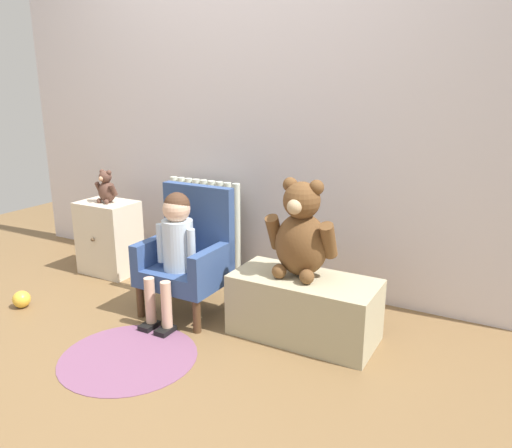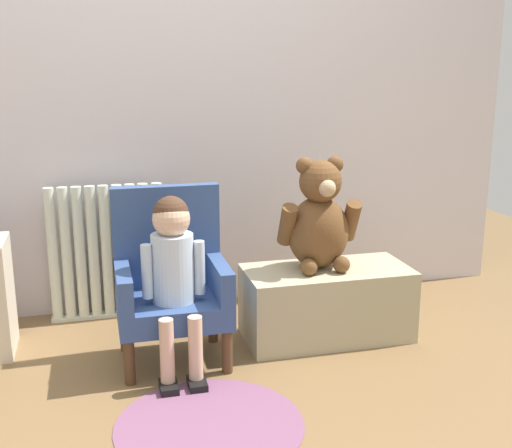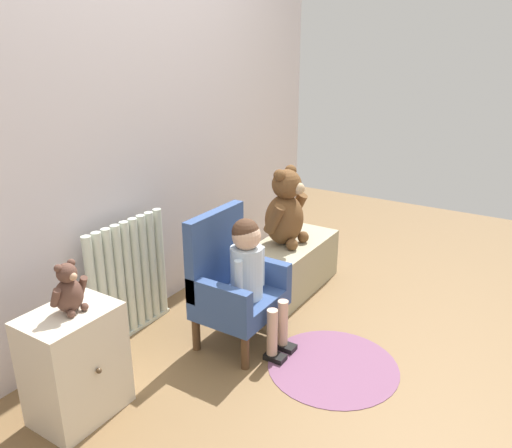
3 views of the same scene
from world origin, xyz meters
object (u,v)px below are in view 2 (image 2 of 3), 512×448
child_armchair (171,281)px  child_figure (173,260)px  floor_rug (210,424)px  low_bench (326,303)px  large_teddy_bear (319,220)px  radiator (107,253)px

child_armchair → child_figure: child_armchair is taller
child_armchair → floor_rug: size_ratio=1.09×
low_bench → child_figure: bearing=-168.6°
floor_rug → child_figure: bearing=96.5°
child_figure → floor_rug: 0.66m
child_armchair → low_bench: 0.73m
large_teddy_bear → floor_rug: 1.04m
child_armchair → large_teddy_bear: large_teddy_bear is taller
child_figure → floor_rug: (0.05, -0.46, -0.46)m
child_armchair → child_figure: 0.17m
low_bench → floor_rug: (-0.65, -0.61, -0.16)m
large_teddy_bear → child_figure: bearing=-165.9°
radiator → low_bench: size_ratio=0.89×
child_figure → large_teddy_bear: size_ratio=1.43×
child_armchair → child_figure: (-0.00, -0.11, 0.13)m
child_armchair → large_teddy_bear: bearing=4.5°
radiator → child_figure: (0.25, -0.64, 0.14)m
large_teddy_bear → floor_rug: bearing=-134.4°
radiator → floor_rug: size_ratio=1.00×
radiator → low_bench: bearing=-27.3°
large_teddy_bear → floor_rug: large_teddy_bear is taller
large_teddy_bear → child_armchair: bearing=-175.5°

